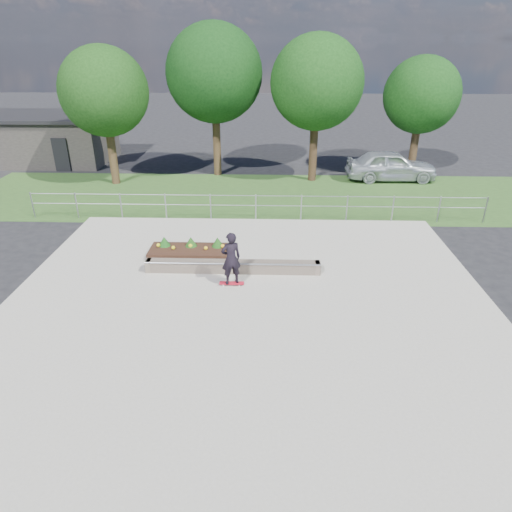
{
  "coord_description": "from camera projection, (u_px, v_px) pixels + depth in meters",
  "views": [
    {
      "loc": [
        0.61,
        -11.55,
        7.34
      ],
      "look_at": [
        0.2,
        1.5,
        1.1
      ],
      "focal_mm": 32.0,
      "sensor_mm": 36.0,
      "label": 1
    }
  ],
  "objects": [
    {
      "name": "building",
      "position": [
        46.0,
        138.0,
        29.57
      ],
      "size": [
        8.4,
        5.4,
        3.0
      ],
      "color": "#2E2B29",
      "rests_on": "ground"
    },
    {
      "name": "grass_verge",
      "position": [
        258.0,
        196.0,
        23.51
      ],
      "size": [
        30.0,
        8.0,
        0.02
      ],
      "primitive_type": "cube",
      "color": "#28491D",
      "rests_on": "ground"
    },
    {
      "name": "grind_ledge",
      "position": [
        233.0,
        267.0,
        15.65
      ],
      "size": [
        6.0,
        0.44,
        0.43
      ],
      "color": "brown",
      "rests_on": "concrete_slab"
    },
    {
      "name": "tree_mid_right",
      "position": [
        317.0,
        83.0,
        23.88
      ],
      "size": [
        4.9,
        4.9,
        7.7
      ],
      "color": "black",
      "rests_on": "ground"
    },
    {
      "name": "tree_far_left",
      "position": [
        104.0,
        92.0,
        23.46
      ],
      "size": [
        4.55,
        4.55,
        7.15
      ],
      "color": "#382616",
      "rests_on": "ground"
    },
    {
      "name": "fence",
      "position": [
        256.0,
        204.0,
        20.03
      ],
      "size": [
        20.06,
        0.06,
        1.2
      ],
      "color": "#9CA0A5",
      "rests_on": "ground"
    },
    {
      "name": "tree_mid_left",
      "position": [
        214.0,
        74.0,
        24.78
      ],
      "size": [
        5.25,
        5.25,
        8.25
      ],
      "color": "#372516",
      "rests_on": "ground"
    },
    {
      "name": "ground",
      "position": [
        248.0,
        311.0,
        13.6
      ],
      "size": [
        120.0,
        120.0,
        0.0
      ],
      "primitive_type": "plane",
      "color": "black",
      "rests_on": "ground"
    },
    {
      "name": "parked_car",
      "position": [
        391.0,
        165.0,
        25.81
      ],
      "size": [
        5.03,
        2.12,
        1.7
      ],
      "primitive_type": "imported",
      "rotation": [
        0.0,
        0.0,
        1.59
      ],
      "color": "silver",
      "rests_on": "ground"
    },
    {
      "name": "planter_bed",
      "position": [
        190.0,
        250.0,
        16.94
      ],
      "size": [
        3.0,
        1.2,
        0.61
      ],
      "color": "black",
      "rests_on": "concrete_slab"
    },
    {
      "name": "tree_far_right",
      "position": [
        422.0,
        95.0,
        25.39
      ],
      "size": [
        4.2,
        4.2,
        6.6
      ],
      "color": "#302113",
      "rests_on": "ground"
    },
    {
      "name": "concrete_slab",
      "position": [
        248.0,
        310.0,
        13.58
      ],
      "size": [
        15.0,
        15.0,
        0.06
      ],
      "primitive_type": "cube",
      "color": "#9D998C",
      "rests_on": "ground"
    },
    {
      "name": "skateboarder",
      "position": [
        231.0,
        259.0,
        14.49
      ],
      "size": [
        0.8,
        0.63,
        1.85
      ],
      "color": "white",
      "rests_on": "concrete_slab"
    }
  ]
}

